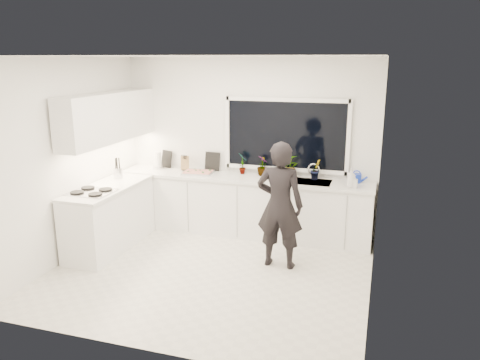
% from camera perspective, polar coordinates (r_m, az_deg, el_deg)
% --- Properties ---
extents(floor, '(4.00, 3.50, 0.02)m').
position_cam_1_polar(floor, '(6.18, -3.68, -11.18)').
color(floor, beige).
rests_on(floor, ground).
extents(wall_back, '(4.00, 0.02, 2.70)m').
position_cam_1_polar(wall_back, '(7.35, 1.04, 4.24)').
color(wall_back, white).
rests_on(wall_back, ground).
extents(wall_left, '(0.02, 3.50, 2.70)m').
position_cam_1_polar(wall_left, '(6.70, -20.18, 2.30)').
color(wall_left, white).
rests_on(wall_left, ground).
extents(wall_right, '(0.02, 3.50, 2.70)m').
position_cam_1_polar(wall_right, '(5.35, 16.63, -0.35)').
color(wall_right, white).
rests_on(wall_right, ground).
extents(ceiling, '(4.00, 3.50, 0.02)m').
position_cam_1_polar(ceiling, '(5.56, -4.15, 14.94)').
color(ceiling, white).
rests_on(ceiling, wall_back).
extents(window, '(1.80, 0.02, 1.00)m').
position_cam_1_polar(window, '(7.14, 5.62, 5.49)').
color(window, black).
rests_on(window, wall_back).
extents(base_cabinets_back, '(3.92, 0.58, 0.88)m').
position_cam_1_polar(base_cabinets_back, '(7.28, 0.33, -3.24)').
color(base_cabinets_back, white).
rests_on(base_cabinets_back, floor).
extents(base_cabinets_left, '(0.58, 1.60, 0.88)m').
position_cam_1_polar(base_cabinets_left, '(7.01, -15.59, -4.52)').
color(base_cabinets_left, white).
rests_on(base_cabinets_left, floor).
extents(countertop_back, '(3.94, 0.62, 0.04)m').
position_cam_1_polar(countertop_back, '(7.15, 0.31, 0.25)').
color(countertop_back, silver).
rests_on(countertop_back, base_cabinets_back).
extents(countertop_left, '(0.62, 1.60, 0.04)m').
position_cam_1_polar(countertop_left, '(6.88, -15.85, -0.89)').
color(countertop_left, silver).
rests_on(countertop_left, base_cabinets_left).
extents(upper_cabinets, '(0.34, 2.10, 0.70)m').
position_cam_1_polar(upper_cabinets, '(7.06, -15.67, 7.37)').
color(upper_cabinets, white).
rests_on(upper_cabinets, wall_left).
extents(sink, '(0.58, 0.42, 0.14)m').
position_cam_1_polar(sink, '(6.94, 8.65, -0.62)').
color(sink, silver).
rests_on(sink, countertop_back).
extents(faucet, '(0.03, 0.03, 0.22)m').
position_cam_1_polar(faucet, '(7.09, 8.95, 1.04)').
color(faucet, silver).
rests_on(faucet, countertop_back).
extents(stovetop, '(0.56, 0.48, 0.03)m').
position_cam_1_polar(stovetop, '(6.61, -17.65, -1.36)').
color(stovetop, black).
rests_on(stovetop, countertop_left).
extents(person, '(0.62, 0.41, 1.68)m').
position_cam_1_polar(person, '(6.06, 4.87, -3.09)').
color(person, black).
rests_on(person, floor).
extents(pizza_tray, '(0.50, 0.39, 0.03)m').
position_cam_1_polar(pizza_tray, '(7.36, -5.14, 0.89)').
color(pizza_tray, silver).
rests_on(pizza_tray, countertop_back).
extents(pizza, '(0.46, 0.35, 0.01)m').
position_cam_1_polar(pizza, '(7.35, -5.14, 1.02)').
color(pizza, red).
rests_on(pizza, pizza_tray).
extents(watering_can, '(0.16, 0.16, 0.13)m').
position_cam_1_polar(watering_can, '(7.01, 14.01, 0.23)').
color(watering_can, '#1331BA').
rests_on(watering_can, countertop_back).
extents(paper_towel_roll, '(0.14, 0.14, 0.26)m').
position_cam_1_polar(paper_towel_roll, '(7.76, -9.97, 2.32)').
color(paper_towel_roll, silver).
rests_on(paper_towel_roll, countertop_back).
extents(knife_block, '(0.16, 0.14, 0.22)m').
position_cam_1_polar(knife_block, '(7.60, -6.73, 2.03)').
color(knife_block, olive).
rests_on(knife_block, countertop_back).
extents(utensil_crock, '(0.16, 0.16, 0.16)m').
position_cam_1_polar(utensil_crock, '(7.27, -14.62, 0.83)').
color(utensil_crock, silver).
rests_on(utensil_crock, countertop_left).
extents(picture_frame_large, '(0.21, 0.10, 0.28)m').
position_cam_1_polar(picture_frame_large, '(7.84, -8.94, 2.56)').
color(picture_frame_large, black).
rests_on(picture_frame_large, countertop_back).
extents(picture_frame_small, '(0.25, 0.04, 0.30)m').
position_cam_1_polar(picture_frame_small, '(7.52, -3.38, 2.28)').
color(picture_frame_small, black).
rests_on(picture_frame_small, countertop_back).
extents(herb_plants, '(1.32, 0.38, 0.33)m').
position_cam_1_polar(herb_plants, '(7.13, 4.96, 1.65)').
color(herb_plants, '#26662D').
rests_on(herb_plants, countertop_back).
extents(soap_bottles, '(0.17, 0.15, 0.28)m').
position_cam_1_polar(soap_bottles, '(6.69, 13.49, 0.13)').
color(soap_bottles, '#D8BF66').
rests_on(soap_bottles, countertop_back).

